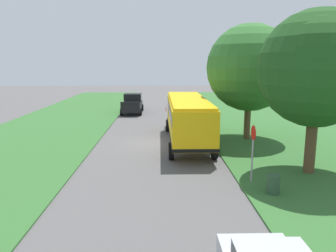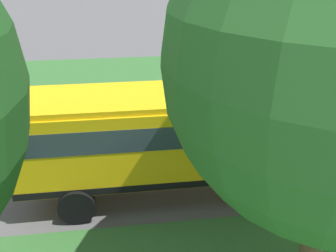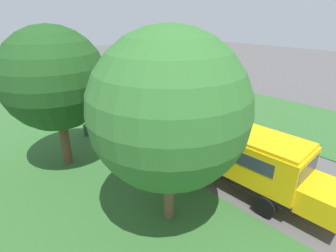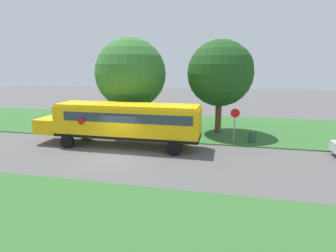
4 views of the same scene
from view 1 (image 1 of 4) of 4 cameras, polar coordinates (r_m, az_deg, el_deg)
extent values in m
plane|color=#565454|center=(22.77, -2.35, -3.09)|extent=(120.00, 120.00, 0.00)
cube|color=#33662D|center=(24.70, 21.55, -2.64)|extent=(12.00, 80.00, 0.08)
cube|color=#33662D|center=(24.61, -23.83, -2.87)|extent=(10.00, 80.00, 0.07)
cube|color=yellow|center=(22.33, 3.46, 1.60)|extent=(2.50, 10.50, 2.20)
cube|color=yellow|center=(28.52, 2.40, 2.52)|extent=(2.20, 1.90, 1.10)
cube|color=yellow|center=(22.17, 3.49, 4.62)|extent=(2.35, 10.29, 0.16)
cube|color=black|center=(22.51, 3.43, -0.86)|extent=(2.54, 10.54, 0.20)
cube|color=#2D3842|center=(21.97, 3.54, 2.67)|extent=(2.53, 9.24, 0.64)
cube|color=#2D3842|center=(27.40, 2.55, 4.31)|extent=(2.25, 0.12, 0.80)
cylinder|color=red|center=(25.09, -0.36, 2.99)|extent=(0.03, 0.44, 0.44)
cylinder|color=black|center=(26.64, -0.02, 0.08)|extent=(0.30, 1.00, 1.00)
cylinder|color=black|center=(26.82, 5.33, 0.10)|extent=(0.30, 1.00, 1.00)
cylinder|color=black|center=(18.96, 0.57, -4.38)|extent=(0.30, 1.00, 1.00)
cylinder|color=black|center=(19.21, 8.07, -4.29)|extent=(0.30, 1.00, 1.00)
cube|color=black|center=(36.82, -6.23, 3.49)|extent=(2.00, 5.40, 0.80)
cube|color=black|center=(37.66, -6.14, 4.96)|extent=(1.90, 1.70, 0.90)
cube|color=#2D3842|center=(37.66, -6.14, 5.00)|extent=(1.94, 1.53, 0.63)
cube|color=black|center=(34.16, -6.61, 3.89)|extent=(2.00, 0.16, 0.36)
cylinder|color=black|center=(38.70, -7.49, 3.22)|extent=(0.28, 0.80, 0.80)
cylinder|color=black|center=(38.54, -4.52, 3.25)|extent=(0.28, 0.80, 0.80)
cylinder|color=black|center=(35.25, -8.08, 2.46)|extent=(0.28, 0.80, 0.80)
cylinder|color=black|center=(35.07, -4.83, 2.49)|extent=(0.28, 0.80, 0.80)
cylinder|color=brown|center=(24.45, 13.65, 1.03)|extent=(0.46, 0.46, 2.88)
sphere|color=#33702D|center=(24.11, 14.05, 9.82)|extent=(6.12, 6.12, 6.12)
sphere|color=#33702D|center=(24.69, 12.89, 9.05)|extent=(4.39, 4.39, 4.39)
cylinder|color=brown|center=(17.78, 23.60, -2.79)|extent=(0.53, 0.53, 3.13)
sphere|color=#1E4C1C|center=(17.35, 24.52, 9.09)|extent=(5.62, 5.62, 5.62)
sphere|color=#1E4C1C|center=(16.65, 24.77, 10.45)|extent=(4.14, 4.14, 4.14)
cylinder|color=gray|center=(15.58, 14.42, -6.02)|extent=(0.08, 0.08, 2.10)
cylinder|color=red|center=(15.25, 14.66, -1.16)|extent=(0.03, 0.68, 0.68)
cylinder|color=#2D4C33|center=(14.67, 17.79, -9.75)|extent=(0.56, 0.56, 0.90)
camera|label=2|loc=(23.01, 31.24, 12.64)|focal=42.00mm
camera|label=3|loc=(32.59, 22.53, 15.43)|focal=28.00mm
camera|label=4|loc=(21.74, -48.06, 7.95)|focal=28.00mm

